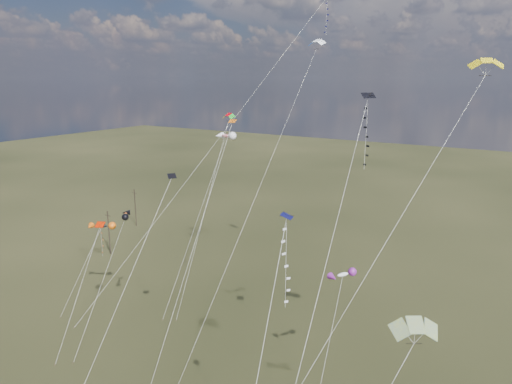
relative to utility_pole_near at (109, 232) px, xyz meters
The scene contains 16 objects.
utility_pole_near is the anchor object (origin of this frame).
utility_pole_far 16.12m from the utility_pole_near, 119.74° to the left, with size 1.40×0.20×8.00m.
diamond_black_high 58.26m from the utility_pole_near, 19.77° to the right, with size 2.65×25.45×29.55m.
diamond_navy_tall 46.88m from the utility_pole_near, ahead, with size 21.69×27.97×41.16m.
diamond_black_mid 41.70m from the utility_pole_near, 36.09° to the right, with size 1.74×18.26×21.44m.
diamond_red_low 26.75m from the utility_pole_near, 42.25° to the right, with size 2.20×9.48×13.77m.
diamond_navy_right 60.42m from the utility_pole_near, 30.26° to the right, with size 3.87×16.42×22.90m.
diamond_orange_center 38.76m from the utility_pole_near, 23.37° to the right, with size 1.67×17.80×26.12m.
parafoil_yellow 66.08m from the utility_pole_near, 12.96° to the right, with size 13.09×20.70×32.46m.
parafoil_blue_white 47.96m from the utility_pole_near, 10.23° to the left, with size 2.82×29.18×36.03m.
parafoil_striped 65.63m from the utility_pole_near, 25.55° to the right, with size 7.39×15.28×18.10m.
parafoil_tricolor 32.30m from the utility_pole_near, ahead, with size 2.55×15.27×26.06m.
novelty_black_orange 19.68m from the utility_pole_near, 42.60° to the right, with size 3.45×7.91×11.65m.
novelty_orange_black 27.39m from the utility_pole_near, 34.91° to the right, with size 2.74×11.37×14.88m.
novelty_white_purple 51.00m from the utility_pole_near, 15.47° to the right, with size 2.58×12.47×13.08m.
novelty_redwhite_stripe 28.12m from the utility_pole_near, 18.27° to the left, with size 5.17×20.50×22.53m.
Camera 1 is at (24.33, -21.56, 30.63)m, focal length 32.00 mm.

